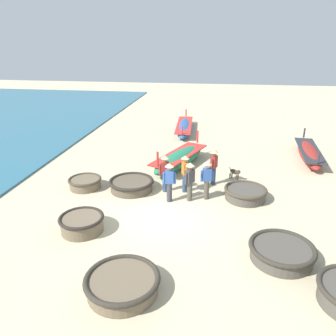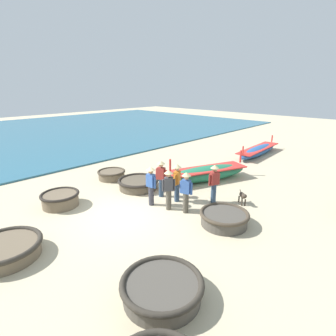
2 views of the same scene
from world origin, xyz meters
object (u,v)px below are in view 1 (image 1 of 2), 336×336
object	(u,v)px
long_boat_blue_hull	(184,127)
fisherman_with_hat	(185,171)
coracle_tilted	(245,193)
coracle_nearest	(131,184)
fisherman_hauling	(190,179)
fisherman_by_coracle	(214,165)
fisherman_standing_right	(165,171)
coracle_far_left	(282,252)
coracle_front_right	(82,223)
fisherman_standing_left	(169,180)
dog	(235,172)
long_boat_white_hull	(309,153)
fisherman_crouching	(207,178)
coracle_center	(85,183)
long_boat_red_hull	(179,159)
coracle_beside_post	(122,283)

from	to	relation	value
long_boat_blue_hull	fisherman_with_hat	distance (m)	10.11
coracle_tilted	coracle_nearest	bearing A→B (deg)	178.42
fisherman_hauling	fisherman_by_coracle	bearing A→B (deg)	63.01
fisherman_with_hat	fisherman_standing_right	distance (m)	0.86
coracle_far_left	fisherman_hauling	xyz separation A→B (m)	(-3.09, 3.48, 0.68)
coracle_front_right	fisherman_standing_left	world-z (taller)	fisherman_standing_left
fisherman_standing_right	dog	xyz separation A→B (m)	(3.07, 1.77, -0.59)
fisherman_with_hat	fisherman_hauling	size ratio (longest dim) A/B	1.00
long_boat_blue_hull	long_boat_white_hull	world-z (taller)	long_boat_white_hull
fisherman_standing_left	fisherman_by_coracle	size ratio (longest dim) A/B	1.00
fisherman_crouching	coracle_center	bearing A→B (deg)	177.24
coracle_tilted	fisherman_standing_right	bearing A→B (deg)	176.17
coracle_far_left	fisherman_hauling	size ratio (longest dim) A/B	1.19
long_boat_red_hull	coracle_front_right	bearing A→B (deg)	-111.03
fisherman_with_hat	dog	bearing A→B (deg)	37.16
long_boat_blue_hull	coracle_far_left	bearing A→B (deg)	-72.69
fisherman_hauling	coracle_far_left	bearing A→B (deg)	-48.32
coracle_center	fisherman_by_coracle	world-z (taller)	fisherman_by_coracle
coracle_center	fisherman_standing_right	bearing A→B (deg)	3.03
coracle_tilted	coracle_center	size ratio (longest dim) A/B	1.20
coracle_nearest	long_boat_red_hull	distance (m)	3.68
coracle_tilted	fisherman_by_coracle	xyz separation A→B (m)	(-1.37, 1.32, 0.69)
coracle_tilted	coracle_beside_post	size ratio (longest dim) A/B	0.88
coracle_beside_post	coracle_nearest	xyz separation A→B (m)	(-1.36, 6.14, -0.00)
fisherman_hauling	fisherman_crouching	world-z (taller)	same
long_boat_white_hull	fisherman_standing_left	distance (m)	9.32
coracle_beside_post	fisherman_with_hat	xyz separation A→B (m)	(0.98, 6.33, 0.69)
coracle_beside_post	coracle_nearest	bearing A→B (deg)	102.50
coracle_tilted	fisherman_standing_left	world-z (taller)	fisherman_standing_left
coracle_front_right	long_boat_white_hull	world-z (taller)	long_boat_white_hull
coracle_beside_post	long_boat_blue_hull	distance (m)	16.37
coracle_far_left	dog	bearing A→B (deg)	101.08
coracle_far_left	fisherman_with_hat	size ratio (longest dim) A/B	1.19
coracle_beside_post	long_boat_white_hull	bearing A→B (deg)	57.53
coracle_front_right	fisherman_with_hat	world-z (taller)	fisherman_with_hat
coracle_tilted	fisherman_with_hat	xyz separation A→B (m)	(-2.57, 0.33, 0.69)
coracle_front_right	fisherman_by_coracle	bearing A→B (deg)	46.84
coracle_far_left	fisherman_by_coracle	xyz separation A→B (m)	(-2.17, 5.28, 0.68)
dog	coracle_nearest	bearing A→B (deg)	-157.72
coracle_beside_post	fisherman_standing_right	bearing A→B (deg)	88.89
coracle_tilted	fisherman_standing_left	size ratio (longest dim) A/B	1.06
fisherman_with_hat	fisherman_by_coracle	distance (m)	1.56
coracle_beside_post	long_boat_blue_hull	xyz separation A→B (m)	(-0.11, 16.37, 0.05)
fisherman_by_coracle	dog	bearing A→B (deg)	33.91
coracle_tilted	coracle_center	bearing A→B (deg)	179.68
coracle_far_left	long_boat_red_hull	xyz separation A→B (m)	(-3.97, 7.33, 0.13)
long_boat_red_hull	fisherman_crouching	size ratio (longest dim) A/B	2.85
fisherman_standing_left	dog	size ratio (longest dim) A/B	3.05
coracle_tilted	coracle_front_right	size ratio (longest dim) A/B	1.14
fisherman_with_hat	coracle_center	bearing A→B (deg)	-176.32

